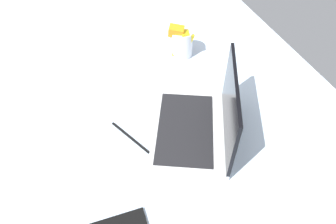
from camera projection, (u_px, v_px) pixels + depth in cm
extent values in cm
cube|color=silver|center=(129.00, 98.00, 122.11)|extent=(180.00, 140.00, 18.00)
cube|color=#B7BABC|center=(190.00, 130.00, 97.93)|extent=(39.58, 34.67, 2.00)
cube|color=black|center=(185.00, 127.00, 97.13)|extent=(33.45, 27.54, 0.40)
cube|color=black|center=(230.00, 107.00, 88.87)|extent=(30.41, 14.67, 21.00)
cylinder|color=silver|center=(181.00, 43.00, 122.28)|extent=(9.00, 9.00, 11.00)
cube|color=yellow|center=(179.00, 50.00, 123.04)|extent=(6.93, 6.31, 5.96)
cube|color=red|center=(186.00, 41.00, 123.23)|extent=(7.10, 6.72, 5.53)
cube|color=#268C33|center=(182.00, 39.00, 121.00)|extent=(7.19, 7.15, 7.87)
cube|color=yellow|center=(185.00, 36.00, 118.32)|extent=(4.70, 6.24, 5.55)
cube|color=orange|center=(176.00, 31.00, 116.99)|extent=(6.66, 6.79, 4.73)
cube|color=black|center=(130.00, 137.00, 96.87)|extent=(15.48, 8.13, 0.60)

